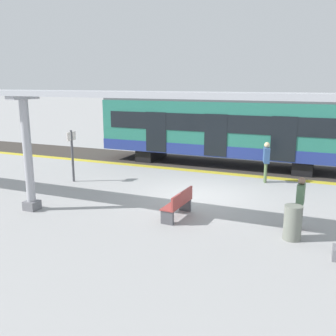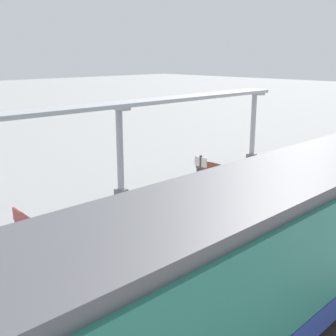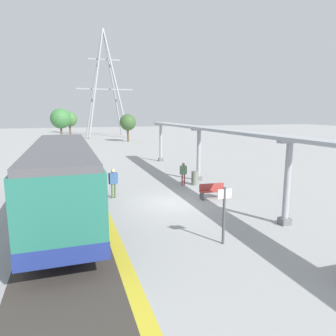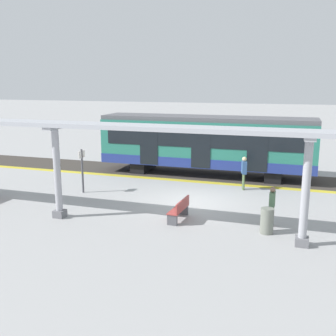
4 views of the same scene
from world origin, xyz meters
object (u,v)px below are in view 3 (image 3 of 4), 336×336
at_px(canopy_pillar_third, 199,155).
at_px(passenger_waiting_near_edge, 113,180).
at_px(bench_mid_platform, 212,191).
at_px(platform_info_sign, 224,210).
at_px(canopy_pillar_fourth, 161,142).
at_px(train_near_carriage, 63,180).
at_px(passenger_by_the_benches, 183,171).
at_px(canopy_pillar_second, 287,183).
at_px(trash_bin, 195,178).

relative_size(canopy_pillar_third, passenger_waiting_near_edge, 2.18).
height_order(bench_mid_platform, passenger_waiting_near_edge, passenger_waiting_near_edge).
bearing_deg(platform_info_sign, canopy_pillar_fourth, 79.78).
bearing_deg(train_near_carriage, platform_info_sign, -41.32).
height_order(canopy_pillar_fourth, passenger_by_the_benches, canopy_pillar_fourth).
bearing_deg(canopy_pillar_second, platform_info_sign, -165.07).
height_order(canopy_pillar_second, platform_info_sign, canopy_pillar_second).
bearing_deg(train_near_carriage, passenger_waiting_near_edge, 44.01).
bearing_deg(trash_bin, bench_mid_platform, -96.39).
bearing_deg(canopy_pillar_second, canopy_pillar_fourth, 90.00).
height_order(canopy_pillar_second, canopy_pillar_third, same).
bearing_deg(passenger_waiting_near_edge, canopy_pillar_second, -45.33).
xyz_separation_m(train_near_carriage, platform_info_sign, (5.69, -5.00, -0.50)).
height_order(canopy_pillar_fourth, platform_info_sign, canopy_pillar_fourth).
relative_size(train_near_carriage, platform_info_sign, 5.65).
height_order(train_near_carriage, canopy_pillar_second, canopy_pillar_second).
relative_size(canopy_pillar_third, bench_mid_platform, 2.46).
xyz_separation_m(canopy_pillar_third, passenger_by_the_benches, (-1.60, -1.11, -0.93)).
relative_size(train_near_carriage, canopy_pillar_third, 3.32).
bearing_deg(canopy_pillar_third, passenger_waiting_near_edge, -157.04).
bearing_deg(trash_bin, canopy_pillar_fourth, 85.71).
bearing_deg(train_near_carriage, passenger_by_the_benches, 29.17).
xyz_separation_m(platform_info_sign, passenger_waiting_near_edge, (-3.00, 7.59, -0.25)).
bearing_deg(passenger_by_the_benches, trash_bin, -7.75).
bearing_deg(train_near_carriage, bench_mid_platform, 5.20).
height_order(canopy_pillar_second, canopy_pillar_fourth, same).
bearing_deg(canopy_pillar_third, train_near_carriage, -149.84).
bearing_deg(platform_info_sign, canopy_pillar_third, 71.05).
xyz_separation_m(trash_bin, platform_info_sign, (-2.77, -9.16, 0.85)).
xyz_separation_m(train_near_carriage, trash_bin, (8.45, 4.16, -1.35)).
distance_m(platform_info_sign, passenger_by_the_benches, 9.48).
xyz_separation_m(canopy_pillar_third, passenger_waiting_near_edge, (-6.57, -2.78, -0.82)).
distance_m(train_near_carriage, passenger_waiting_near_edge, 3.81).
height_order(train_near_carriage, canopy_pillar_third, canopy_pillar_third).
xyz_separation_m(canopy_pillar_third, canopy_pillar_fourth, (0.00, 9.39, 0.00)).
distance_m(train_near_carriage, passenger_by_the_benches, 8.80).
relative_size(canopy_pillar_fourth, bench_mid_platform, 2.46).
bearing_deg(bench_mid_platform, platform_info_sign, -112.57).
bearing_deg(canopy_pillar_fourth, canopy_pillar_second, -90.00).
height_order(passenger_waiting_near_edge, passenger_by_the_benches, passenger_waiting_near_edge).
bearing_deg(canopy_pillar_fourth, canopy_pillar_third, -90.00).
bearing_deg(passenger_by_the_benches, canopy_pillar_fourth, 81.31).
relative_size(trash_bin, passenger_waiting_near_edge, 0.55).
relative_size(platform_info_sign, passenger_waiting_near_edge, 1.28).
bearing_deg(canopy_pillar_third, canopy_pillar_fourth, 90.00).
xyz_separation_m(passenger_waiting_near_edge, passenger_by_the_benches, (4.96, 1.67, -0.10)).
bearing_deg(platform_info_sign, passenger_waiting_near_edge, 111.58).
distance_m(canopy_pillar_fourth, bench_mid_platform, 14.15).
bearing_deg(canopy_pillar_third, bench_mid_platform, -104.26).
bearing_deg(canopy_pillar_second, trash_bin, 95.54).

